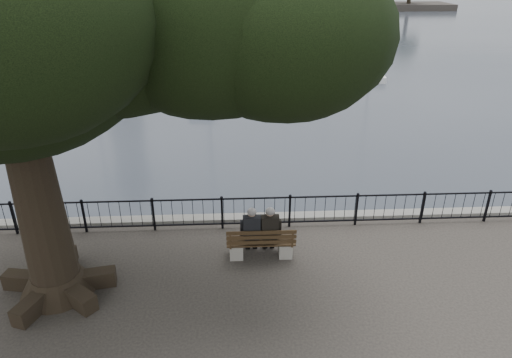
{
  "coord_description": "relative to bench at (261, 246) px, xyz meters",
  "views": [
    {
      "loc": [
        -0.59,
        -9.19,
        7.21
      ],
      "look_at": [
        0.0,
        2.5,
        1.6
      ],
      "focal_mm": 32.0,
      "sensor_mm": 36.0,
      "label": 1
    }
  ],
  "objects": [
    {
      "name": "tree",
      "position": [
        -4.04,
        -1.02,
        6.11
      ],
      "size": [
        12.0,
        8.38,
        9.8
      ],
      "color": "black",
      "rests_on": "ground"
    },
    {
      "name": "harbor",
      "position": [
        -0.06,
        2.01,
        -0.83
      ],
      "size": [
        260.0,
        260.0,
        1.2
      ],
      "color": "slate",
      "rests_on": "ground"
    },
    {
      "name": "sailboat_e",
      "position": [
        -11.25,
        31.21,
        -0.94
      ],
      "size": [
        2.15,
        6.14,
        14.27
      ],
      "color": "white",
      "rests_on": "ground"
    },
    {
      "name": "lion_monument",
      "position": [
        1.94,
        48.94,
        0.85
      ],
      "size": [
        5.92,
        5.92,
        8.75
      ],
      "color": "slate",
      "rests_on": "ground"
    },
    {
      "name": "person_right",
      "position": [
        0.23,
        0.1,
        0.37
      ],
      "size": [
        0.44,
        0.75,
        1.52
      ],
      "color": "black",
      "rests_on": "ground"
    },
    {
      "name": "sailboat_h",
      "position": [
        -3.86,
        41.18,
        -0.95
      ],
      "size": [
        2.12,
        5.68,
        13.35
      ],
      "color": "white",
      "rests_on": "ground"
    },
    {
      "name": "bench",
      "position": [
        0.0,
        0.0,
        0.0
      ],
      "size": [
        1.82,
        0.55,
        0.96
      ],
      "color": "gray",
      "rests_on": "ground"
    },
    {
      "name": "person_left",
      "position": [
        -0.24,
        0.1,
        0.37
      ],
      "size": [
        0.44,
        0.75,
        1.52
      ],
      "color": "black",
      "rests_on": "ground"
    },
    {
      "name": "sailboat_d",
      "position": [
        10.2,
        25.81,
        -1.01
      ],
      "size": [
        2.57,
        6.37,
        11.69
      ],
      "color": "white",
      "rests_on": "ground"
    },
    {
      "name": "sailboat_b",
      "position": [
        -2.15,
        17.66,
        -1.0
      ],
      "size": [
        2.28,
        5.2,
        11.05
      ],
      "color": "white",
      "rests_on": "ground"
    },
    {
      "name": "sailboat_g",
      "position": [
        8.03,
        31.25,
        -1.05
      ],
      "size": [
        2.25,
        4.92,
        8.68
      ],
      "color": "white",
      "rests_on": "ground"
    },
    {
      "name": "sailboat_a",
      "position": [
        -9.24,
        18.09,
        -1.01
      ],
      "size": [
        1.99,
        5.92,
        11.31
      ],
      "color": "white",
      "rests_on": "ground"
    },
    {
      "name": "railing",
      "position": [
        -0.06,
        1.51,
        0.22
      ],
      "size": [
        22.06,
        0.06,
        1.0
      ],
      "color": "black",
      "rests_on": "ground"
    }
  ]
}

